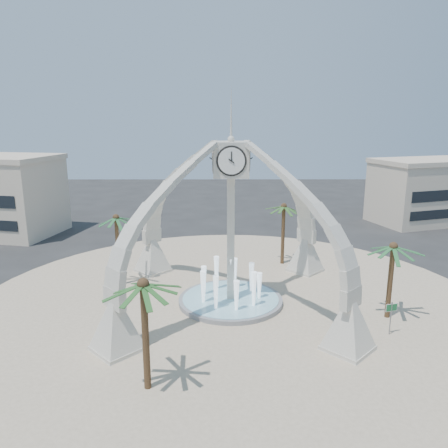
{
  "coord_description": "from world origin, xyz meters",
  "views": [
    {
      "loc": [
        -0.62,
        -31.3,
        13.92
      ],
      "look_at": [
        -0.5,
        2.0,
        5.81
      ],
      "focal_mm": 35.0,
      "sensor_mm": 36.0,
      "label": 1
    }
  ],
  "objects_px": {
    "clock_tower": "(231,221)",
    "palm_south": "(143,286)",
    "palm_east": "(393,247)",
    "fountain": "(231,300)",
    "palm_west": "(116,219)",
    "street_sign": "(391,312)",
    "palm_north": "(284,207)"
  },
  "relations": [
    {
      "from": "clock_tower",
      "to": "palm_south",
      "type": "distance_m",
      "value": 11.88
    },
    {
      "from": "palm_east",
      "to": "fountain",
      "type": "bearing_deg",
      "value": 167.02
    },
    {
      "from": "fountain",
      "to": "palm_south",
      "type": "relative_size",
      "value": 1.21
    },
    {
      "from": "palm_east",
      "to": "palm_west",
      "type": "bearing_deg",
      "value": 163.05
    },
    {
      "from": "clock_tower",
      "to": "palm_west",
      "type": "relative_size",
      "value": 2.72
    },
    {
      "from": "palm_south",
      "to": "street_sign",
      "type": "bearing_deg",
      "value": 21.17
    },
    {
      "from": "palm_east",
      "to": "palm_north",
      "type": "relative_size",
      "value": 0.93
    },
    {
      "from": "palm_north",
      "to": "street_sign",
      "type": "relative_size",
      "value": 2.77
    },
    {
      "from": "clock_tower",
      "to": "palm_north",
      "type": "xyz_separation_m",
      "value": [
        5.23,
        9.3,
        -0.82
      ]
    },
    {
      "from": "palm_north",
      "to": "palm_south",
      "type": "xyz_separation_m",
      "value": [
        -9.8,
        -20.24,
        0.11
      ]
    },
    {
      "from": "palm_west",
      "to": "street_sign",
      "type": "distance_m",
      "value": 22.04
    },
    {
      "from": "fountain",
      "to": "palm_west",
      "type": "relative_size",
      "value": 1.21
    },
    {
      "from": "clock_tower",
      "to": "palm_north",
      "type": "height_order",
      "value": "clock_tower"
    },
    {
      "from": "clock_tower",
      "to": "street_sign",
      "type": "bearing_deg",
      "value": -26.43
    },
    {
      "from": "palm_west",
      "to": "clock_tower",
      "type": "bearing_deg",
      "value": -21.45
    },
    {
      "from": "street_sign",
      "to": "palm_south",
      "type": "bearing_deg",
      "value": -173.45
    },
    {
      "from": "clock_tower",
      "to": "street_sign",
      "type": "distance_m",
      "value": 12.54
    },
    {
      "from": "clock_tower",
      "to": "palm_west",
      "type": "distance_m",
      "value": 10.1
    },
    {
      "from": "street_sign",
      "to": "fountain",
      "type": "bearing_deg",
      "value": 138.95
    },
    {
      "from": "fountain",
      "to": "street_sign",
      "type": "bearing_deg",
      "value": -26.43
    },
    {
      "from": "palm_west",
      "to": "street_sign",
      "type": "bearing_deg",
      "value": -24.11
    },
    {
      "from": "street_sign",
      "to": "palm_north",
      "type": "bearing_deg",
      "value": 94.95
    },
    {
      "from": "palm_east",
      "to": "palm_west",
      "type": "distance_m",
      "value": 21.48
    },
    {
      "from": "fountain",
      "to": "palm_north",
      "type": "bearing_deg",
      "value": 60.66
    },
    {
      "from": "palm_east",
      "to": "street_sign",
      "type": "xyz_separation_m",
      "value": [
        -0.8,
        -2.58,
        -3.59
      ]
    },
    {
      "from": "palm_north",
      "to": "palm_east",
      "type": "bearing_deg",
      "value": -63.45
    },
    {
      "from": "fountain",
      "to": "palm_west",
      "type": "bearing_deg",
      "value": 158.55
    },
    {
      "from": "palm_east",
      "to": "palm_north",
      "type": "height_order",
      "value": "palm_north"
    },
    {
      "from": "fountain",
      "to": "palm_north",
      "type": "relative_size",
      "value": 1.24
    },
    {
      "from": "palm_east",
      "to": "street_sign",
      "type": "relative_size",
      "value": 2.59
    },
    {
      "from": "palm_east",
      "to": "palm_north",
      "type": "bearing_deg",
      "value": 116.55
    },
    {
      "from": "palm_south",
      "to": "palm_north",
      "type": "bearing_deg",
      "value": 64.16
    }
  ]
}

